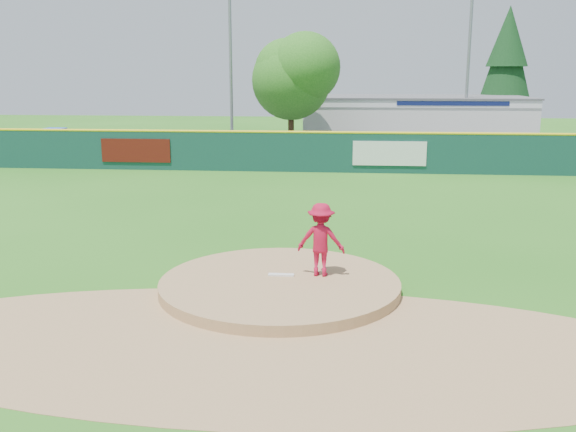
# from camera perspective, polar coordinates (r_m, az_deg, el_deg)

# --- Properties ---
(ground) EXTENTS (120.00, 120.00, 0.00)m
(ground) POSITION_cam_1_polar(r_m,az_deg,el_deg) (14.81, -0.74, -6.60)
(ground) COLOR #286B19
(ground) RESTS_ON ground
(pitchers_mound) EXTENTS (5.50, 5.50, 0.50)m
(pitchers_mound) POSITION_cam_1_polar(r_m,az_deg,el_deg) (14.81, -0.74, -6.60)
(pitchers_mound) COLOR #9E774C
(pitchers_mound) RESTS_ON ground
(pitching_rubber) EXTENTS (0.60, 0.15, 0.04)m
(pitching_rubber) POSITION_cam_1_polar(r_m,az_deg,el_deg) (15.01, -0.62, -5.25)
(pitching_rubber) COLOR white
(pitching_rubber) RESTS_ON pitchers_mound
(infield_dirt_arc) EXTENTS (15.40, 15.40, 0.01)m
(infield_dirt_arc) POSITION_cam_1_polar(r_m,az_deg,el_deg) (12.04, -2.29, -11.25)
(infield_dirt_arc) COLOR #9E774C
(infield_dirt_arc) RESTS_ON ground
(parking_lot) EXTENTS (44.00, 16.00, 0.02)m
(parking_lot) POSITION_cam_1_polar(r_m,az_deg,el_deg) (41.23, 3.30, 5.79)
(parking_lot) COLOR #38383A
(parking_lot) RESTS_ON ground
(pitcher) EXTENTS (1.18, 0.77, 1.71)m
(pitcher) POSITION_cam_1_polar(r_m,az_deg,el_deg) (14.85, 2.95, -2.11)
(pitcher) COLOR #AC0E2F
(pitcher) RESTS_ON pitchers_mound
(van) EXTENTS (4.81, 2.94, 1.25)m
(van) POSITION_cam_1_polar(r_m,az_deg,el_deg) (39.21, 3.29, 6.38)
(van) COLOR silver
(van) RESTS_ON parking_lot
(pool_building_grp) EXTENTS (15.20, 8.20, 3.31)m
(pool_building_grp) POSITION_cam_1_polar(r_m,az_deg,el_deg) (46.23, 11.10, 8.38)
(pool_building_grp) COLOR silver
(pool_building_grp) RESTS_ON ground
(fence_banners) EXTENTS (16.46, 0.04, 1.20)m
(fence_banners) POSITION_cam_1_polar(r_m,az_deg,el_deg) (32.37, -2.48, 5.71)
(fence_banners) COLOR #54130C
(fence_banners) RESTS_ON ground
(playground_slide) EXTENTS (1.12, 3.16, 1.75)m
(playground_slide) POSITION_cam_1_polar(r_m,az_deg,el_deg) (39.96, -20.06, 6.10)
(playground_slide) COLOR blue
(playground_slide) RESTS_ON ground
(outfield_fence) EXTENTS (40.00, 0.14, 2.07)m
(outfield_fence) POSITION_cam_1_polar(r_m,az_deg,el_deg) (32.17, 2.71, 5.82)
(outfield_fence) COLOR #123B34
(outfield_fence) RESTS_ON ground
(deciduous_tree) EXTENTS (5.60, 5.60, 7.36)m
(deciduous_tree) POSITION_cam_1_polar(r_m,az_deg,el_deg) (39.07, 0.28, 12.12)
(deciduous_tree) COLOR #382314
(deciduous_tree) RESTS_ON ground
(conifer_tree) EXTENTS (4.40, 4.40, 9.50)m
(conifer_tree) POSITION_cam_1_polar(r_m,az_deg,el_deg) (51.22, 18.86, 12.68)
(conifer_tree) COLOR #382314
(conifer_tree) RESTS_ON ground
(light_pole_left) EXTENTS (1.75, 0.25, 11.00)m
(light_pole_left) POSITION_cam_1_polar(r_m,az_deg,el_deg) (41.61, -5.13, 14.16)
(light_pole_left) COLOR gray
(light_pole_left) RESTS_ON ground
(light_pole_right) EXTENTS (1.75, 0.25, 10.00)m
(light_pole_right) POSITION_cam_1_polar(r_m,az_deg,el_deg) (43.56, 15.74, 13.01)
(light_pole_right) COLOR gray
(light_pole_right) RESTS_ON ground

